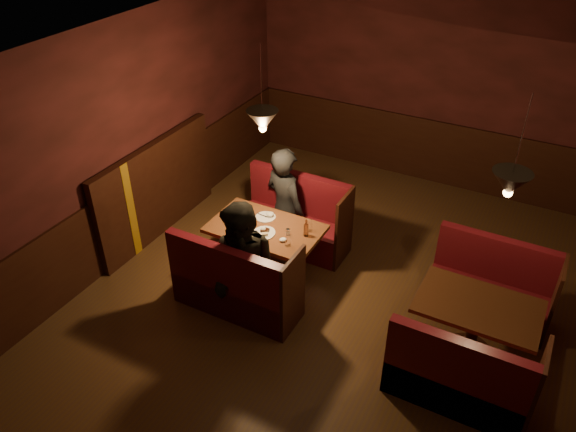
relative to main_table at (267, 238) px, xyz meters
The scene contains 9 objects.
room 1.05m from the main_table, 13.79° to the right, with size 6.02×7.02×2.92m.
main_table is the anchor object (origin of this frame).
main_bench_far 0.78m from the main_table, 88.82° to the left, with size 1.44×0.51×0.98m.
main_bench_near 0.78m from the main_table, 88.82° to the right, with size 1.44×0.51×0.98m.
second_table 2.49m from the main_table, ahead, with size 1.19×0.76×0.67m.
second_bench_far 2.59m from the main_table, 12.93° to the left, with size 1.31×0.49×0.94m.
second_bench_near 2.66m from the main_table, 18.55° to the right, with size 1.31×0.49×0.94m.
diner_a 0.78m from the main_table, 100.36° to the left, with size 0.63×0.42×1.73m, color black.
diner_b 0.78m from the main_table, 80.35° to the right, with size 0.85×0.67×1.76m, color black.
Camera 1 is at (1.58, -4.36, 4.45)m, focal length 35.00 mm.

